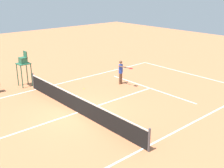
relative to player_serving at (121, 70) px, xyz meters
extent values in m
plane|color=#D37A4C|center=(-1.92, 5.02, -1.01)|extent=(60.00, 60.00, 0.00)
cube|color=white|center=(-1.92, -5.70, -1.00)|extent=(9.68, 0.10, 0.01)
cube|color=white|center=(-6.75, 5.02, -1.00)|extent=(0.10, 21.44, 0.01)
cube|color=white|center=(2.92, 5.02, -1.00)|extent=(0.10, 21.44, 0.01)
cube|color=white|center=(-1.92, -0.88, -1.00)|extent=(7.26, 0.10, 0.01)
cube|color=white|center=(-1.92, 5.02, -1.00)|extent=(0.10, 11.79, 0.01)
cylinder|color=#4C4C51|center=(-7.05, 5.02, -0.47)|extent=(0.10, 0.10, 1.07)
cylinder|color=#4C4C51|center=(3.22, 5.02, -0.47)|extent=(0.10, 0.10, 1.07)
cube|color=black|center=(-1.92, 5.02, -0.55)|extent=(10.28, 0.03, 0.91)
cube|color=white|center=(-1.92, 5.02, -0.08)|extent=(10.28, 0.04, 0.06)
cylinder|color=brown|center=(0.07, -0.10, -0.61)|extent=(0.12, 0.12, 0.79)
cylinder|color=brown|center=(0.03, 0.10, -0.61)|extent=(0.12, 0.12, 0.79)
cylinder|color=#2647B7|center=(0.05, 0.00, 0.09)|extent=(0.28, 0.28, 0.62)
sphere|color=brown|center=(0.05, 0.00, 0.57)|extent=(0.22, 0.22, 0.22)
cylinder|color=brown|center=(0.09, -0.18, 0.12)|extent=(0.09, 0.09, 0.55)
cylinder|color=brown|center=(-0.25, 0.13, 0.33)|extent=(0.55, 0.19, 0.09)
cylinder|color=black|center=(-0.65, 0.06, 0.33)|extent=(0.26, 0.08, 0.04)
ellipsoid|color=red|center=(-0.93, 0.00, 0.33)|extent=(0.37, 0.33, 0.04)
sphere|color=#CCE033|center=(0.88, 2.57, -0.97)|extent=(0.07, 0.07, 0.07)
cylinder|color=#2D6B4C|center=(3.75, 5.56, -0.23)|extent=(0.07, 0.07, 1.55)
cylinder|color=#2D6B4C|center=(4.45, 5.56, -0.23)|extent=(0.07, 0.07, 1.55)
cylinder|color=#2D6B4C|center=(3.75, 4.86, -0.23)|extent=(0.07, 0.07, 1.55)
cylinder|color=#2D6B4C|center=(4.45, 4.86, -0.23)|extent=(0.07, 0.07, 1.55)
cube|color=#2D6B4C|center=(4.10, 5.21, 0.57)|extent=(0.80, 0.80, 0.06)
cube|color=#2D6B4C|center=(4.10, 5.21, 0.80)|extent=(0.50, 0.44, 0.40)
cube|color=#2D6B4C|center=(4.10, 5.01, 1.15)|extent=(0.50, 0.06, 0.50)
camera|label=1|loc=(-13.68, 12.86, 5.46)|focal=45.28mm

